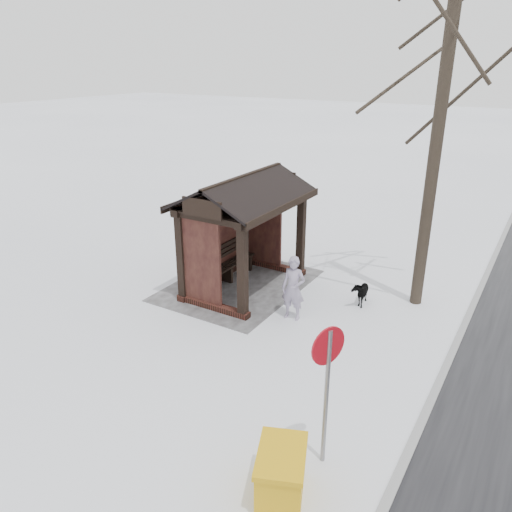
{
  "coord_description": "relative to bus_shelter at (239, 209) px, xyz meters",
  "views": [
    {
      "loc": [
        10.34,
        6.64,
        5.8
      ],
      "look_at": [
        0.74,
        0.8,
        1.32
      ],
      "focal_mm": 35.0,
      "sensor_mm": 36.0,
      "label": 1
    }
  ],
  "objects": [
    {
      "name": "ground",
      "position": [
        0.0,
        0.16,
        -2.17
      ],
      "size": [
        120.0,
        120.0,
        0.0
      ],
      "primitive_type": "plane",
      "color": "white",
      "rests_on": "ground"
    },
    {
      "name": "grit_bin",
      "position": [
        5.59,
        4.32,
        -1.78
      ],
      "size": [
        1.16,
        0.99,
        0.75
      ],
      "rotation": [
        0.0,
        0.0,
        0.38
      ],
      "color": "#D69E0C",
      "rests_on": "ground"
    },
    {
      "name": "bus_shelter",
      "position": [
        0.0,
        0.0,
        0.0
      ],
      "size": [
        3.6,
        2.4,
        3.09
      ],
      "color": "#371C14",
      "rests_on": "ground"
    },
    {
      "name": "pedestrian",
      "position": [
        0.87,
        2.06,
        -1.38
      ],
      "size": [
        0.43,
        0.61,
        1.56
      ],
      "primitive_type": "imported",
      "rotation": [
        0.0,
        0.0,
        1.68
      ],
      "color": "#9F93AC",
      "rests_on": "ground"
    },
    {
      "name": "dog",
      "position": [
        -0.7,
        3.16,
        -1.84
      ],
      "size": [
        0.82,
        0.48,
        0.65
      ],
      "primitive_type": "imported",
      "rotation": [
        0.0,
        0.0,
        1.74
      ],
      "color": "black",
      "rests_on": "ground"
    },
    {
      "name": "trampled_patch",
      "position": [
        0.0,
        -0.04,
        -2.16
      ],
      "size": [
        4.2,
        3.2,
        0.02
      ],
      "primitive_type": "cube",
      "color": "gray",
      "rests_on": "ground"
    },
    {
      "name": "kerb",
      "position": [
        0.0,
        5.66,
        -2.16
      ],
      "size": [
        120.0,
        0.15,
        0.06
      ],
      "primitive_type": "cube",
      "color": "gray",
      "rests_on": "ground"
    },
    {
      "name": "road_sign",
      "position": [
        4.67,
        4.54,
        -0.48
      ],
      "size": [
        0.56,
        0.28,
        2.34
      ],
      "rotation": [
        0.0,
        0.0,
        -0.43
      ],
      "color": "slate",
      "rests_on": "ground"
    },
    {
      "name": "tree_near",
      "position": [
        -1.5,
        4.36,
        3.99
      ],
      "size": [
        3.42,
        3.42,
        9.03
      ],
      "color": "black",
      "rests_on": "ground"
    }
  ]
}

